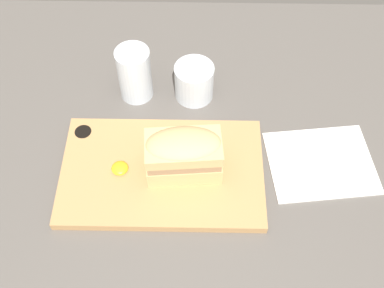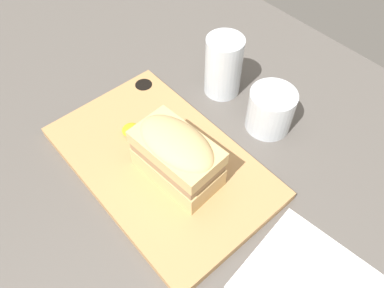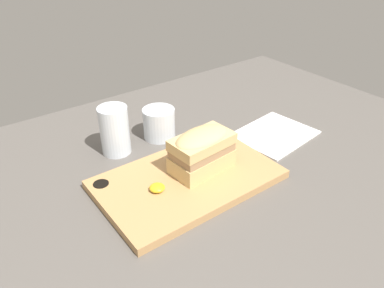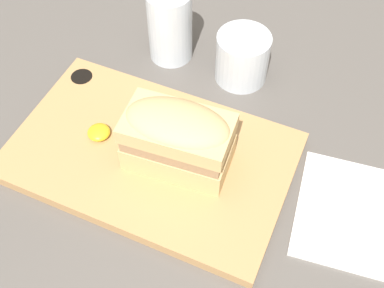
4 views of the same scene
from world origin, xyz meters
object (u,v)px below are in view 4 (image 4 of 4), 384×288
at_px(sandwich, 178,137).
at_px(wine_glass, 242,59).
at_px(napkin, 376,220).
at_px(water_glass, 170,29).
at_px(serving_board, 148,154).

height_order(sandwich, wine_glass, sandwich).
bearing_deg(wine_glass, napkin, -34.77).
bearing_deg(water_glass, serving_board, -73.65).
relative_size(sandwich, water_glass, 1.19).
bearing_deg(serving_board, water_glass, 106.35).
xyz_separation_m(serving_board, napkin, (0.32, 0.03, -0.01)).
xyz_separation_m(sandwich, wine_glass, (0.02, 0.20, -0.04)).
bearing_deg(wine_glass, serving_board, -107.18).
height_order(serving_board, sandwich, sandwich).
distance_m(serving_board, water_glass, 0.22).
bearing_deg(water_glass, wine_glass, -0.72).
xyz_separation_m(wine_glass, napkin, (0.25, -0.18, -0.03)).
height_order(sandwich, napkin, sandwich).
height_order(serving_board, napkin, serving_board).
bearing_deg(sandwich, serving_board, -176.43).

